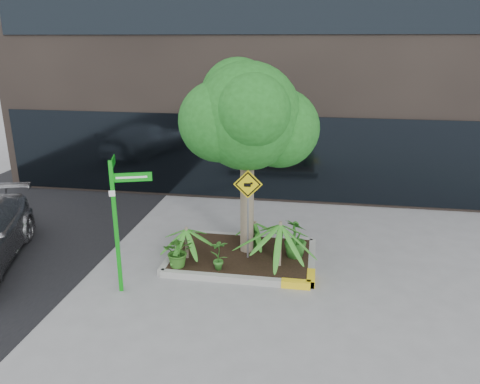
# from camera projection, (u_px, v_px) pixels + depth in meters

# --- Properties ---
(ground) EXTENTS (80.00, 80.00, 0.00)m
(ground) POSITION_uv_depth(u_px,v_px,m) (231.00, 264.00, 10.62)
(ground) COLOR gray
(ground) RESTS_ON ground
(planter) EXTENTS (3.35, 2.36, 0.15)m
(planter) POSITION_uv_depth(u_px,v_px,m) (243.00, 256.00, 10.81)
(planter) COLOR #9E9E99
(planter) RESTS_ON ground
(tree) EXTENTS (3.01, 2.67, 4.51)m
(tree) POSITION_uv_depth(u_px,v_px,m) (248.00, 116.00, 10.04)
(tree) COLOR gray
(tree) RESTS_ON ground
(palm_front) EXTENTS (1.16, 1.16, 1.29)m
(palm_front) POSITION_uv_depth(u_px,v_px,m) (280.00, 225.00, 9.96)
(palm_front) COLOR gray
(palm_front) RESTS_ON ground
(palm_left) EXTENTS (0.83, 0.83, 0.93)m
(palm_left) POSITION_uv_depth(u_px,v_px,m) (186.00, 229.00, 10.41)
(palm_left) COLOR gray
(palm_left) RESTS_ON ground
(palm_back) EXTENTS (0.70, 0.70, 0.77)m
(palm_back) POSITION_uv_depth(u_px,v_px,m) (255.00, 223.00, 11.08)
(palm_back) COLOR gray
(palm_back) RESTS_ON ground
(shrub_a) EXTENTS (0.81, 0.81, 0.71)m
(shrub_a) POSITION_uv_depth(u_px,v_px,m) (178.00, 251.00, 10.11)
(shrub_a) COLOR #2B611B
(shrub_a) RESTS_ON planter
(shrub_b) EXTENTS (0.70, 0.70, 0.90)m
(shrub_b) POSITION_uv_depth(u_px,v_px,m) (295.00, 238.00, 10.55)
(shrub_b) COLOR #28681F
(shrub_b) RESTS_ON planter
(shrub_c) EXTENTS (0.48, 0.48, 0.71)m
(shrub_c) POSITION_uv_depth(u_px,v_px,m) (219.00, 254.00, 9.98)
(shrub_c) COLOR #2C6C21
(shrub_c) RESTS_ON planter
(shrub_d) EXTENTS (0.40, 0.40, 0.68)m
(shrub_d) POSITION_uv_depth(u_px,v_px,m) (255.00, 235.00, 11.00)
(shrub_d) COLOR #215C1A
(shrub_d) RESTS_ON planter
(street_sign_post) EXTENTS (0.97, 0.78, 2.73)m
(street_sign_post) POSITION_uv_depth(u_px,v_px,m) (118.00, 212.00, 9.06)
(street_sign_post) COLOR #0E9B14
(street_sign_post) RESTS_ON ground
(cattle_sign) EXTENTS (0.63, 0.10, 2.06)m
(cattle_sign) POSITION_uv_depth(u_px,v_px,m) (248.00, 200.00, 10.18)
(cattle_sign) COLOR slate
(cattle_sign) RESTS_ON ground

